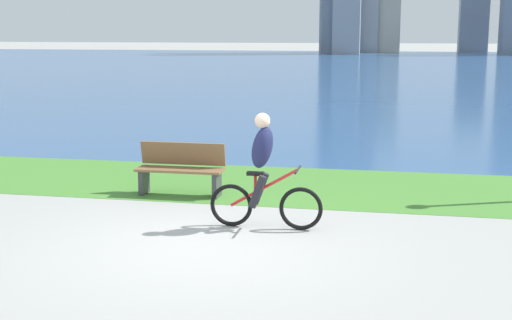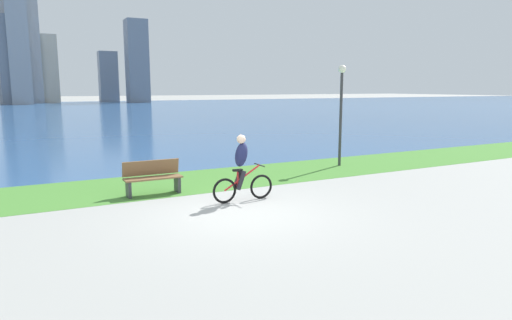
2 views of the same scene
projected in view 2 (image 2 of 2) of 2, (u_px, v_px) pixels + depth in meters
The scene contains 7 objects.
ground_plane at pixel (238, 213), 10.06m from camera, with size 300.00×300.00×0.00m, color #9E9E99.
grass_strip_bayside at pixel (183, 182), 13.37m from camera, with size 120.00×3.31×0.01m, color #478433.
bay_water_surface at pixel (61, 112), 51.11m from camera, with size 300.00×83.11×0.00m, color #2D568C.
cyclist_lead at pixel (242, 168), 11.02m from camera, with size 1.64×0.52×1.66m.
bench_near_path at pixel (153, 178), 11.79m from camera, with size 1.50×0.47×0.90m.
lamppost_tall at pixel (341, 100), 15.86m from camera, with size 0.28×0.28×3.58m.
city_skyline_far_shore at pixel (46, 50), 78.15m from camera, with size 24.89×9.90×25.56m.
Camera 2 is at (-4.18, -8.80, 2.80)m, focal length 31.42 mm.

